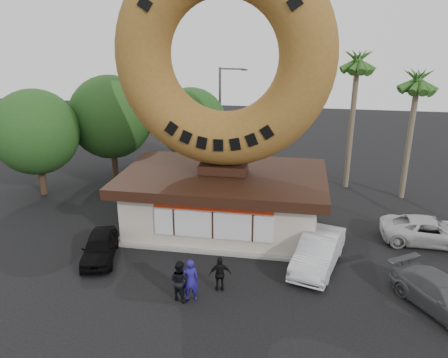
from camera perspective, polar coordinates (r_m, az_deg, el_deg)
ground at (r=20.11m, az=-3.12°, el=-13.64°), size 90.00×90.00×0.00m
donut_shop at (r=24.49m, az=-0.09°, el=-2.56°), size 11.20×7.20×3.80m
giant_donut at (r=22.74m, az=-0.10°, el=15.71°), size 11.32×2.89×11.32m
tree_west at (r=32.89m, az=-14.58°, el=7.83°), size 6.00×6.00×7.65m
tree_mid at (r=33.08m, az=-4.27°, el=7.37°), size 5.20×5.20×6.63m
tree_far at (r=31.20m, az=-23.41°, el=5.64°), size 5.60×5.60×7.14m
palm_near at (r=30.67m, az=17.03°, el=13.94°), size 2.60×2.60×9.75m
palm_far at (r=29.92m, az=23.95°, el=11.21°), size 2.60×2.60×8.75m
street_lamp at (r=33.50m, az=-0.27°, el=8.39°), size 2.11×0.20×8.00m
person_left at (r=18.69m, az=-4.40°, el=-13.02°), size 0.79×0.61×1.92m
person_center at (r=18.79m, az=-5.83°, el=-13.06°), size 1.07×0.96×1.80m
person_right at (r=19.30m, az=-0.51°, el=-12.32°), size 1.02×0.61×1.62m
car_black at (r=22.58m, az=-15.94°, el=-8.56°), size 2.48×4.04×1.28m
car_silver at (r=21.53m, az=12.22°, el=-9.20°), size 2.90×5.12×1.60m
car_grey at (r=20.22m, az=26.76°, el=-13.48°), size 4.18×4.99×1.37m
car_white at (r=25.63m, az=25.28°, el=-6.15°), size 5.04×2.44×1.38m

